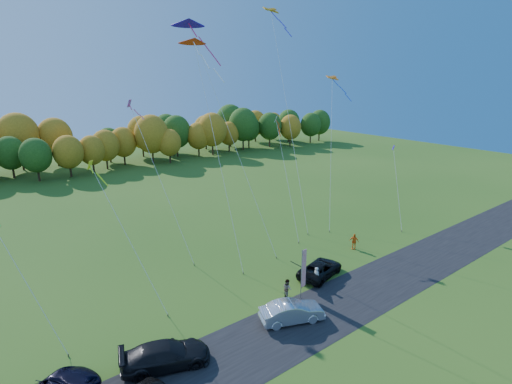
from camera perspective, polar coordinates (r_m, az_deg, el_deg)
ground at (r=35.33m, az=6.13°, el=-13.17°), size 160.00×160.00×0.00m
asphalt_strip at (r=33.00m, az=11.12°, el=-15.72°), size 90.00×6.00×0.01m
tree_line at (r=81.74m, az=-21.58°, el=2.94°), size 116.00×12.00×10.00m
black_suv at (r=36.83m, az=9.16°, el=-10.77°), size 5.41×3.41×1.39m
silver_sedan at (r=30.49m, az=5.15°, el=-16.67°), size 4.99×3.25×1.55m
dark_truck_a at (r=27.13m, az=-12.79°, el=-21.76°), size 5.88×3.84×1.58m
person_tailgate_a at (r=35.12m, az=8.65°, el=-11.85°), size 0.45×0.65×1.74m
person_tailgate_b at (r=33.25m, az=4.48°, el=-13.56°), size 0.77×0.90×1.61m
person_east at (r=42.76m, az=13.82°, el=-6.87°), size 0.85×1.05×1.67m
feather_flag at (r=32.48m, az=6.78°, el=-10.74°), size 0.56×0.13×4.29m
kite_delta_blue at (r=39.65m, az=-3.64°, el=8.17°), size 4.65×11.74×24.24m
kite_parafoil_orange at (r=47.89m, az=4.67°, el=10.70°), size 5.66×12.00×25.73m
kite_delta_red at (r=37.14m, az=-5.91°, el=7.91°), size 2.71×9.39×21.93m
kite_parafoil_rainbow at (r=49.49m, az=10.67°, el=5.94°), size 9.01×7.90×17.67m
kite_diamond_yellow at (r=31.66m, az=-17.77°, el=-6.38°), size 3.16×6.99×11.49m
kite_diamond_green at (r=29.09m, az=-30.10°, el=-10.94°), size 3.41×4.25×10.57m
kite_diamond_white at (r=44.16m, az=4.44°, el=2.00°), size 2.57×6.96×13.27m
kite_diamond_pink at (r=39.05m, az=-13.37°, el=1.29°), size 2.77×8.12×15.49m
kite_diamond_blue_low at (r=50.23m, az=19.55°, el=0.56°), size 3.86×4.84×9.40m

